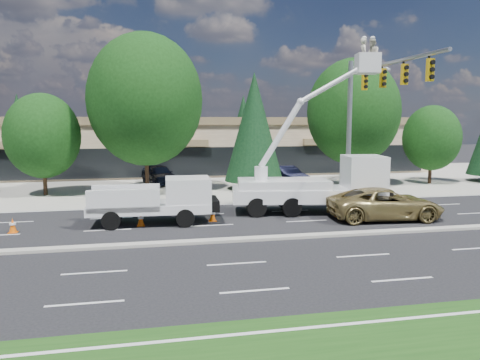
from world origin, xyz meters
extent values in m
plane|color=black|center=(0.00, 0.00, 0.00)|extent=(140.00, 140.00, 0.00)
cube|color=#99958B|center=(0.00, 20.00, 0.01)|extent=(140.00, 22.00, 0.01)
cube|color=#99958B|center=(0.00, 0.00, 0.06)|extent=(120.00, 0.55, 0.12)
cube|color=#9E876C|center=(0.00, 30.00, 2.50)|extent=(50.00, 15.00, 5.00)
cube|color=olive|center=(0.00, 30.00, 5.15)|extent=(50.40, 15.40, 0.70)
cube|color=black|center=(0.00, 22.45, 1.50)|extent=(48.00, 0.12, 2.60)
cylinder|color=#332114|center=(-10.00, 15.00, 1.15)|extent=(0.28, 0.28, 2.30)
ellipsoid|color=black|center=(-10.00, 15.00, 4.15)|extent=(5.10, 5.10, 5.87)
cylinder|color=#332114|center=(-3.00, 15.00, 1.85)|extent=(0.28, 0.28, 3.69)
ellipsoid|color=black|center=(-3.00, 15.00, 6.67)|extent=(8.21, 8.21, 9.44)
cylinder|color=#332114|center=(5.00, 15.00, 0.40)|extent=(0.26, 0.26, 0.80)
cone|color=black|center=(5.00, 15.00, 4.71)|extent=(4.46, 4.46, 8.14)
cylinder|color=#332114|center=(13.00, 15.00, 1.63)|extent=(0.28, 0.28, 3.26)
ellipsoid|color=black|center=(13.00, 15.00, 5.88)|extent=(7.24, 7.24, 8.32)
cylinder|color=#332114|center=(20.00, 15.00, 1.05)|extent=(0.28, 0.28, 2.09)
ellipsoid|color=black|center=(20.00, 15.00, 3.78)|extent=(4.65, 4.65, 5.34)
cylinder|color=#332114|center=(-18.00, 42.00, 0.40)|extent=(0.26, 0.26, 0.80)
cone|color=black|center=(-18.00, 42.00, 4.52)|extent=(4.28, 4.28, 7.82)
cylinder|color=#332114|center=(-4.00, 42.00, 0.40)|extent=(0.26, 0.26, 0.80)
cone|color=black|center=(-4.00, 42.00, 5.91)|extent=(5.59, 5.59, 10.21)
cylinder|color=#332114|center=(10.00, 42.00, 0.40)|extent=(0.26, 0.26, 0.80)
cone|color=black|center=(10.00, 42.00, 4.58)|extent=(4.33, 4.33, 7.90)
cylinder|color=#332114|center=(22.00, 42.00, 0.40)|extent=(0.26, 0.26, 0.80)
cone|color=black|center=(22.00, 42.00, 5.29)|extent=(5.00, 5.00, 9.13)
cylinder|color=gray|center=(10.00, 9.20, 4.50)|extent=(0.32, 0.32, 9.00)
cylinder|color=gray|center=(10.00, 4.20, 8.30)|extent=(0.20, 10.00, 0.20)
cylinder|color=gray|center=(11.30, 9.20, 8.60)|extent=(2.60, 0.12, 0.12)
cube|color=gold|center=(10.00, 7.20, 7.55)|extent=(0.32, 0.22, 1.05)
cube|color=gold|center=(10.00, 5.00, 7.55)|extent=(0.32, 0.22, 1.05)
cube|color=gold|center=(10.00, 2.80, 7.55)|extent=(0.32, 0.22, 1.05)
cube|color=gold|center=(10.00, 0.60, 7.55)|extent=(0.32, 0.22, 1.05)
cube|color=white|center=(-2.98, 4.20, 0.86)|extent=(6.14, 2.48, 0.45)
cube|color=white|center=(-1.07, 4.12, 1.56)|extent=(2.31, 2.26, 1.51)
cube|color=black|center=(-0.41, 4.09, 1.77)|extent=(0.16, 1.92, 1.01)
cube|color=white|center=(-4.15, 5.21, 1.36)|extent=(3.44, 0.45, 1.11)
cube|color=white|center=(-4.23, 3.29, 1.36)|extent=(3.44, 0.45, 1.11)
cube|color=white|center=(5.81, 5.36, 1.06)|extent=(8.78, 3.94, 0.74)
cube|color=white|center=(8.94, 4.82, 2.17)|extent=(2.51, 2.81, 2.12)
cube|color=black|center=(9.73, 4.69, 2.33)|extent=(0.44, 2.10, 1.27)
cube|color=white|center=(4.46, 5.59, 1.64)|extent=(5.42, 3.26, 0.53)
cylinder|color=white|center=(3.21, 5.81, 2.22)|extent=(0.74, 0.74, 0.85)
cube|color=white|center=(8.95, 4.82, 8.31)|extent=(1.31, 1.14, 1.14)
imported|color=beige|center=(8.72, 4.86, 8.74)|extent=(0.54, 0.73, 1.83)
imported|color=beige|center=(9.18, 4.78, 8.74)|extent=(0.83, 0.99, 1.83)
ellipsoid|color=white|center=(8.72, 4.86, 9.67)|extent=(0.28, 0.28, 0.19)
ellipsoid|color=white|center=(9.18, 4.78, 9.67)|extent=(0.28, 0.28, 0.19)
cube|color=#E05807|center=(-9.29, 3.61, 0.01)|extent=(0.40, 0.40, 0.03)
cone|color=#E05807|center=(-9.29, 3.61, 0.35)|extent=(0.36, 0.36, 0.70)
cylinder|color=white|center=(-9.29, 3.61, 0.42)|extent=(0.29, 0.29, 0.10)
cube|color=#E05807|center=(-3.45, 3.81, 0.01)|extent=(0.40, 0.40, 0.03)
cone|color=#E05807|center=(-3.45, 3.81, 0.35)|extent=(0.36, 0.36, 0.70)
cylinder|color=white|center=(-3.45, 3.81, 0.42)|extent=(0.29, 0.29, 0.10)
cube|color=#E05807|center=(0.20, 4.23, 0.01)|extent=(0.40, 0.40, 0.03)
cone|color=#E05807|center=(0.20, 4.23, 0.35)|extent=(0.36, 0.36, 0.70)
cylinder|color=white|center=(0.20, 4.23, 0.42)|extent=(0.29, 0.29, 0.10)
cube|color=#E05807|center=(7.10, 3.88, 0.01)|extent=(0.40, 0.40, 0.03)
cone|color=#E05807|center=(7.10, 3.88, 0.35)|extent=(0.36, 0.36, 0.70)
cylinder|color=white|center=(7.10, 3.88, 0.42)|extent=(0.29, 0.29, 0.10)
imported|color=olive|center=(9.20, 2.80, 0.83)|extent=(6.24, 3.33, 1.67)
imported|color=black|center=(-2.00, 19.20, 0.81)|extent=(3.18, 5.11, 1.62)
imported|color=black|center=(7.90, 16.13, 0.80)|extent=(2.89, 5.14, 1.60)
camera|label=1|loc=(-3.27, -19.43, 5.21)|focal=35.00mm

